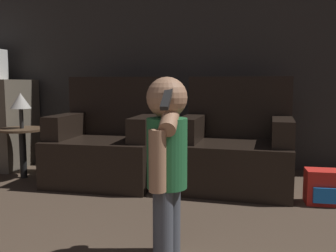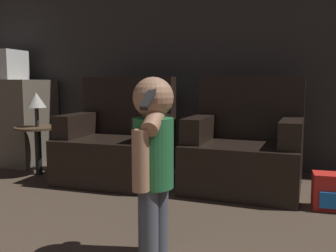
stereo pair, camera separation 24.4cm
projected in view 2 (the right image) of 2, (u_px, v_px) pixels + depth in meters
name	position (u px, v px, depth m)	size (l,w,h in m)	color
wall_back	(231.00, 38.00, 3.69)	(8.40, 0.05, 2.60)	#33302D
armchair_left	(118.00, 144.00, 3.36)	(0.92, 0.80, 0.92)	black
armchair_right	(245.00, 150.00, 3.06)	(0.96, 0.84, 0.92)	black
person_toddler	(153.00, 153.00, 1.81)	(0.20, 0.35, 0.90)	#474C56
toy_backpack	(332.00, 192.00, 2.57)	(0.25, 0.19, 0.25)	red
side_table	(38.00, 135.00, 3.51)	(0.42, 0.42, 0.46)	black
lamp	(36.00, 101.00, 3.47)	(0.18, 0.18, 0.32)	#262626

